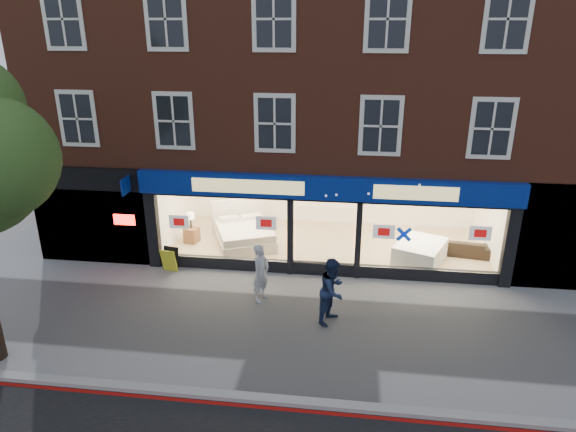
% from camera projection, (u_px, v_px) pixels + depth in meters
% --- Properties ---
extents(ground, '(120.00, 120.00, 0.00)m').
position_uv_depth(ground, '(316.00, 328.00, 13.48)').
color(ground, gray).
rests_on(ground, ground).
extents(kerb_line, '(60.00, 0.10, 0.01)m').
position_uv_depth(kerb_line, '(304.00, 411.00, 10.61)').
color(kerb_line, '#8C0A07').
rests_on(kerb_line, ground).
extents(kerb_stone, '(60.00, 0.25, 0.12)m').
position_uv_depth(kerb_stone, '(305.00, 402.00, 10.78)').
color(kerb_stone, gray).
rests_on(kerb_stone, ground).
extents(showroom_floor, '(11.00, 4.50, 0.10)m').
position_uv_depth(showroom_floor, '(327.00, 245.00, 18.33)').
color(showroom_floor, tan).
rests_on(showroom_floor, ground).
extents(building, '(19.00, 8.26, 10.30)m').
position_uv_depth(building, '(335.00, 48.00, 17.52)').
color(building, brown).
rests_on(building, ground).
extents(display_bed, '(2.68, 2.89, 1.32)m').
position_uv_depth(display_bed, '(244.00, 233.00, 18.26)').
color(display_bed, beige).
rests_on(display_bed, showroom_floor).
extents(bedside_table, '(0.55, 0.55, 0.55)m').
position_uv_depth(bedside_table, '(192.00, 235.00, 18.36)').
color(bedside_table, brown).
rests_on(bedside_table, showroom_floor).
extents(mattress_stack, '(1.96, 2.15, 0.69)m').
position_uv_depth(mattress_stack, '(420.00, 252.00, 16.84)').
color(mattress_stack, white).
rests_on(mattress_stack, showroom_floor).
extents(sofa, '(1.92, 0.99, 0.54)m').
position_uv_depth(sofa, '(462.00, 247.00, 17.41)').
color(sofa, black).
rests_on(sofa, showroom_floor).
extents(a_board, '(0.57, 0.41, 0.79)m').
position_uv_depth(a_board, '(170.00, 260.00, 16.42)').
color(a_board, gold).
rests_on(a_board, ground).
extents(pedestrian_grey, '(0.63, 0.74, 1.72)m').
position_uv_depth(pedestrian_grey, '(261.00, 273.00, 14.56)').
color(pedestrian_grey, '#A8AAB0').
rests_on(pedestrian_grey, ground).
extents(pedestrian_blue, '(1.01, 1.10, 1.82)m').
position_uv_depth(pedestrian_blue, '(333.00, 290.00, 13.51)').
color(pedestrian_blue, '#16213F').
rests_on(pedestrian_blue, ground).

